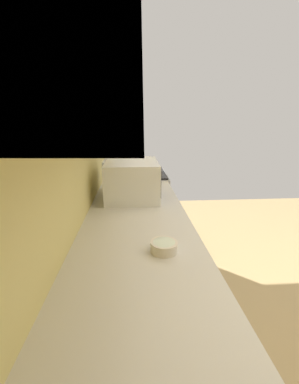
% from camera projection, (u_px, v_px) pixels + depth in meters
% --- Properties ---
extents(wall_back, '(4.10, 0.12, 2.85)m').
position_uv_depth(wall_back, '(53.00, 137.00, 1.07)').
color(wall_back, '#E6CF74').
rests_on(wall_back, ground_plane).
extents(oven_range, '(0.66, 0.67, 1.11)m').
position_uv_depth(oven_range, '(137.00, 212.00, 2.76)').
color(oven_range, '#B7BABF').
rests_on(oven_range, ground_plane).
extents(microwave, '(0.48, 0.39, 0.28)m').
position_uv_depth(microwave, '(132.00, 179.00, 1.80)').
color(microwave, white).
rests_on(microwave, counter_run).
extents(bowl, '(0.12, 0.12, 0.05)m').
position_uv_depth(bowl, '(164.00, 246.00, 1.07)').
color(bowl, silver).
rests_on(bowl, counter_run).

